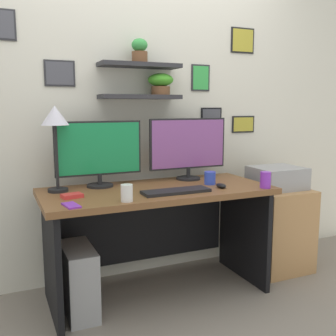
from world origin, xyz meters
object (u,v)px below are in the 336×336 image
Objects in this scene: cell_phone at (71,205)px; water_cup at (265,180)px; keyboard at (176,191)px; pen_cup at (127,193)px; drawer_cabinet at (275,228)px; desk_lamp at (55,123)px; coffee_mug at (210,178)px; computer_tower_left at (79,280)px; scissors_tray at (72,196)px; monitor_left at (99,152)px; computer_mouse at (221,186)px; desk at (155,217)px; monitor_right at (188,146)px; printer at (277,178)px.

water_cup is (1.28, -0.03, 0.05)m from cell_phone.
keyboard reaches higher than cell_phone.
pen_cup is 1.46m from drawer_cabinet.
water_cup is at bearing -19.03° from desk_lamp.
coffee_mug is 0.38m from water_cup.
keyboard is 1.01× the size of computer_tower_left.
keyboard is at bearing -11.61° from scissors_tray.
pen_cup is at bearing -42.34° from computer_tower_left.
desk_lamp is at bearing 153.47° from keyboard.
monitor_left is 6.57× the size of computer_mouse.
scissors_tray reaches higher than desk.
water_cup is at bearing -0.68° from pen_cup.
computer_tower_left is (-0.55, -0.10, -0.32)m from desk.
computer_mouse is at bearing -3.93° from cell_phone.
drawer_cabinet is at bearing 42.04° from water_cup.
water_cup is 0.25× the size of computer_tower_left.
monitor_right is at bearing 17.13° from cell_phone.
cell_phone is (-1.01, -0.09, -0.01)m from computer_mouse.
keyboard reaches higher than desk.
water_cup reaches higher than drawer_cabinet.
scissors_tray is 1.09× the size of water_cup.
scissors_tray is at bearing -171.48° from computer_tower_left.
coffee_mug is at bearing -173.27° from drawer_cabinet.
computer_mouse reaches higher than computer_tower_left.
keyboard is 0.62m from water_cup.
monitor_left is 0.68m from monitor_right.
desk is 12.73× the size of scissors_tray.
monitor_left is at bearing 135.15° from keyboard.
coffee_mug is at bearing -10.71° from desk.
monitor_right reaches higher than keyboard.
drawer_cabinet is (1.04, 0.00, -0.21)m from desk.
computer_mouse is at bearing -80.90° from monitor_right.
desk is 0.51m from computer_mouse.
desk is 0.64m from computer_tower_left.
monitor_right is 1.39× the size of keyboard.
scissors_tray is 0.18× the size of drawer_cabinet.
water_cup is (0.27, -0.12, 0.04)m from computer_mouse.
water_cup is at bearing -11.09° from computer_tower_left.
computer_mouse is 0.81m from drawer_cabinet.
monitor_left is 1.34× the size of keyboard.
printer is (1.62, 0.10, -0.03)m from scissors_tray.
coffee_mug reaches higher than cell_phone.
computer_mouse is at bearing 2.41° from keyboard.
pen_cup is at bearing -53.39° from desk_lamp.
computer_mouse is 1.02m from cell_phone.
keyboard is at bearing -26.53° from desk_lamp.
keyboard is 1.10m from drawer_cabinet.
pen_cup is (-0.69, -0.25, 0.01)m from coffee_mug.
desk is 10.91× the size of cell_phone.
computer_tower_left is (-0.89, -0.26, -0.78)m from monitor_right.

